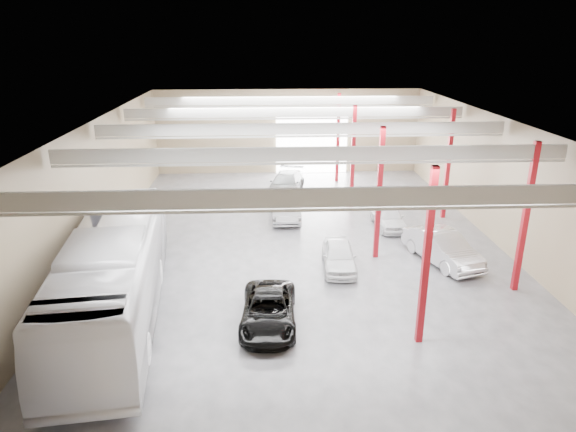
{
  "coord_description": "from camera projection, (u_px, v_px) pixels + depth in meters",
  "views": [
    {
      "loc": [
        -2.12,
        -26.91,
        11.28
      ],
      "look_at": [
        -0.86,
        -1.45,
        2.2
      ],
      "focal_mm": 32.0,
      "sensor_mm": 36.0,
      "label": 1
    }
  ],
  "objects": [
    {
      "name": "depot_shell",
      "position": [
        304.0,
        156.0,
        27.99
      ],
      "size": [
        22.12,
        32.12,
        7.06
      ],
      "color": "#49494E",
      "rests_on": "ground"
    },
    {
      "name": "coach_bus",
      "position": [
        114.0,
        273.0,
        21.14
      ],
      "size": [
        4.85,
        14.31,
        3.91
      ],
      "primitive_type": "imported",
      "rotation": [
        0.0,
        0.0,
        0.11
      ],
      "color": "white",
      "rests_on": "ground"
    },
    {
      "name": "black_sedan",
      "position": [
        269.0,
        310.0,
        20.85
      ],
      "size": [
        2.42,
        4.86,
        1.32
      ],
      "primitive_type": "imported",
      "rotation": [
        0.0,
        0.0,
        -0.05
      ],
      "color": "black",
      "rests_on": "ground"
    },
    {
      "name": "car_row_a",
      "position": [
        339.0,
        256.0,
        25.91
      ],
      "size": [
        1.86,
        4.1,
        1.36
      ],
      "primitive_type": "imported",
      "rotation": [
        0.0,
        0.0,
        -0.06
      ],
      "color": "white",
      "rests_on": "ground"
    },
    {
      "name": "car_row_b",
      "position": [
        285.0,
        205.0,
        33.12
      ],
      "size": [
        1.83,
        5.08,
        1.66
      ],
      "primitive_type": "imported",
      "rotation": [
        0.0,
        0.0,
        0.01
      ],
      "color": "#ABAAAF",
      "rests_on": "ground"
    },
    {
      "name": "car_row_c",
      "position": [
        286.0,
        184.0,
        38.04
      ],
      "size": [
        3.37,
        5.74,
        1.56
      ],
      "primitive_type": "imported",
      "rotation": [
        0.0,
        0.0,
        -0.23
      ],
      "color": "slate",
      "rests_on": "ground"
    },
    {
      "name": "car_right_near",
      "position": [
        442.0,
        247.0,
        26.59
      ],
      "size": [
        3.2,
        5.31,
        1.65
      ],
      "primitive_type": "imported",
      "rotation": [
        0.0,
        0.0,
        0.31
      ],
      "color": "#BBBABF",
      "rests_on": "ground"
    },
    {
      "name": "car_right_far",
      "position": [
        388.0,
        217.0,
        31.46
      ],
      "size": [
        1.77,
        4.0,
        1.34
      ],
      "primitive_type": "imported",
      "rotation": [
        0.0,
        0.0,
        0.05
      ],
      "color": "white",
      "rests_on": "ground"
    }
  ]
}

